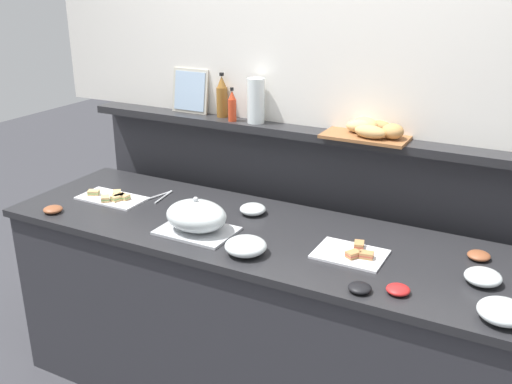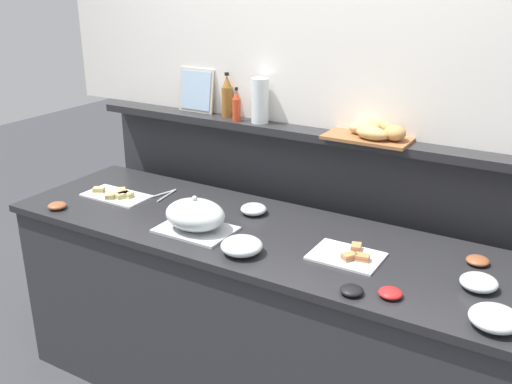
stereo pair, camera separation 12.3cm
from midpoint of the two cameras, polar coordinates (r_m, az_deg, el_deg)
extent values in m
plane|color=#38383D|center=(3.57, 6.45, -14.12)|extent=(12.00, 12.00, 0.00)
cube|color=#2D2D33|center=(2.87, 1.68, -12.74)|extent=(2.46, 0.71, 0.90)
cube|color=#232326|center=(2.64, 1.78, -4.25)|extent=(2.50, 0.75, 0.03)
cube|color=#2D2D33|center=(3.22, 6.56, -5.26)|extent=(2.58, 0.08, 1.26)
cube|color=#232326|center=(2.94, 6.67, 5.82)|extent=(2.58, 0.22, 0.04)
cube|color=silver|center=(3.10, -12.43, -0.38)|extent=(0.35, 0.19, 0.01)
cube|color=tan|center=(3.12, -11.94, -0.06)|extent=(0.07, 0.07, 0.01)
cube|color=#66994C|center=(3.11, -11.95, 0.08)|extent=(0.07, 0.07, 0.01)
cube|color=tan|center=(3.11, -11.96, 0.22)|extent=(0.07, 0.07, 0.01)
cube|color=tan|center=(3.06, -11.26, -0.37)|extent=(0.06, 0.04, 0.01)
cube|color=#66994C|center=(3.06, -11.27, -0.23)|extent=(0.06, 0.04, 0.01)
cube|color=tan|center=(3.06, -11.28, -0.09)|extent=(0.06, 0.04, 0.01)
cube|color=tan|center=(3.07, -11.79, -0.35)|extent=(0.06, 0.07, 0.01)
cube|color=#66994C|center=(3.07, -11.80, -0.21)|extent=(0.06, 0.07, 0.01)
cube|color=tan|center=(3.07, -11.81, -0.07)|extent=(0.06, 0.07, 0.01)
cube|color=tan|center=(3.05, -11.96, -0.49)|extent=(0.05, 0.06, 0.01)
cube|color=#66994C|center=(3.05, -11.98, -0.35)|extent=(0.05, 0.06, 0.01)
cube|color=tan|center=(3.05, -11.99, -0.21)|extent=(0.05, 0.06, 0.01)
cube|color=tan|center=(3.16, -14.06, 0.06)|extent=(0.07, 0.06, 0.01)
cube|color=#66994C|center=(3.16, -14.08, 0.20)|extent=(0.07, 0.06, 0.01)
cube|color=tan|center=(3.16, -14.09, 0.33)|extent=(0.07, 0.06, 0.01)
cube|color=tan|center=(3.06, -13.05, -0.53)|extent=(0.07, 0.07, 0.01)
cube|color=#66994C|center=(3.06, -13.06, -0.39)|extent=(0.07, 0.07, 0.01)
cube|color=tan|center=(3.06, -13.07, -0.25)|extent=(0.07, 0.07, 0.01)
cube|color=silver|center=(2.44, 10.27, -6.22)|extent=(0.29, 0.21, 0.01)
cube|color=#AD7A47|center=(2.41, 11.81, -6.48)|extent=(0.06, 0.05, 0.01)
cube|color=#B24738|center=(2.40, 11.83, -6.31)|extent=(0.06, 0.05, 0.01)
cube|color=#AD7A47|center=(2.40, 11.84, -6.14)|extent=(0.06, 0.05, 0.01)
cube|color=#AD7A47|center=(2.49, 11.17, -5.51)|extent=(0.05, 0.06, 0.01)
cube|color=#B24738|center=(2.48, 11.18, -5.34)|extent=(0.05, 0.06, 0.01)
cube|color=#AD7A47|center=(2.48, 11.20, -5.18)|extent=(0.05, 0.06, 0.01)
cube|color=#AD7A47|center=(2.41, 10.54, -6.41)|extent=(0.06, 0.07, 0.01)
cube|color=#B24738|center=(2.40, 10.55, -6.24)|extent=(0.06, 0.07, 0.01)
cube|color=#AD7A47|center=(2.40, 10.57, -6.07)|extent=(0.06, 0.07, 0.01)
cube|color=#B7BABF|center=(2.65, -4.59, -3.71)|extent=(0.34, 0.24, 0.01)
ellipsoid|color=silver|center=(2.62, -4.64, -2.23)|extent=(0.28, 0.23, 0.14)
sphere|color=#B7BABF|center=(2.59, -4.69, -0.63)|extent=(0.02, 0.02, 0.02)
ellipsoid|color=silver|center=(2.13, 23.93, -11.24)|extent=(0.17, 0.17, 0.07)
ellipsoid|color=#599959|center=(2.14, 23.89, -11.52)|extent=(0.13, 0.13, 0.04)
ellipsoid|color=silver|center=(2.34, 22.42, -8.20)|extent=(0.14, 0.14, 0.06)
ellipsoid|color=#E5CC66|center=(2.35, 22.39, -8.41)|extent=(0.11, 0.11, 0.03)
ellipsoid|color=silver|center=(2.42, 0.05, -5.30)|extent=(0.18, 0.18, 0.07)
ellipsoid|color=white|center=(2.43, 0.05, -5.57)|extent=(0.14, 0.14, 0.04)
ellipsoid|color=silver|center=(2.81, 1.02, -1.69)|extent=(0.13, 0.13, 0.05)
ellipsoid|color=#599959|center=(2.81, 1.01, -1.87)|extent=(0.10, 0.10, 0.03)
ellipsoid|color=brown|center=(2.53, 22.21, -6.25)|extent=(0.09, 0.09, 0.03)
ellipsoid|color=brown|center=(3.02, -17.79, -1.29)|extent=(0.09, 0.09, 0.03)
ellipsoid|color=black|center=(2.18, 10.97, -9.45)|extent=(0.09, 0.09, 0.03)
ellipsoid|color=red|center=(2.20, 14.62, -9.57)|extent=(0.09, 0.09, 0.03)
cylinder|color=#B7BABF|center=(3.06, -7.62, -0.38)|extent=(0.04, 0.18, 0.01)
cylinder|color=#B7BABF|center=(3.08, -8.14, -0.23)|extent=(0.06, 0.18, 0.01)
sphere|color=#B7BABF|center=(3.13, -6.81, 0.17)|extent=(0.01, 0.01, 0.01)
cylinder|color=#8E5B23|center=(3.15, -1.70, 8.81)|extent=(0.06, 0.06, 0.16)
cone|color=#8E5B23|center=(3.13, -1.72, 10.78)|extent=(0.05, 0.05, 0.06)
cylinder|color=black|center=(3.12, -1.73, 11.48)|extent=(0.02, 0.02, 0.02)
cylinder|color=red|center=(3.06, -0.75, 8.03)|extent=(0.04, 0.04, 0.12)
cone|color=red|center=(3.04, -0.76, 9.50)|extent=(0.04, 0.04, 0.04)
cylinder|color=black|center=(3.04, -0.76, 10.07)|extent=(0.02, 0.02, 0.02)
cube|color=brown|center=(2.80, 12.30, 5.29)|extent=(0.40, 0.26, 0.02)
ellipsoid|color=tan|center=(2.72, 12.57, 5.63)|extent=(0.17, 0.11, 0.06)
ellipsoid|color=#B7844C|center=(2.73, 14.70, 5.60)|extent=(0.14, 0.15, 0.07)
ellipsoid|color=tan|center=(2.84, 12.20, 6.38)|extent=(0.18, 0.17, 0.07)
ellipsoid|color=#AD7A47|center=(2.86, 13.46, 6.28)|extent=(0.18, 0.16, 0.06)
ellipsoid|color=tan|center=(2.81, 11.59, 6.19)|extent=(0.14, 0.11, 0.06)
cube|color=#B2AD9E|center=(3.27, -4.75, 9.88)|extent=(0.22, 0.05, 0.24)
cube|color=#99B2CC|center=(3.26, -4.83, 9.88)|extent=(0.19, 0.04, 0.21)
cylinder|color=silver|center=(3.01, 1.58, 8.92)|extent=(0.09, 0.09, 0.23)
camera|label=1|loc=(0.06, -88.69, 0.50)|focal=40.85mm
camera|label=2|loc=(0.06, 91.31, -0.50)|focal=40.85mm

